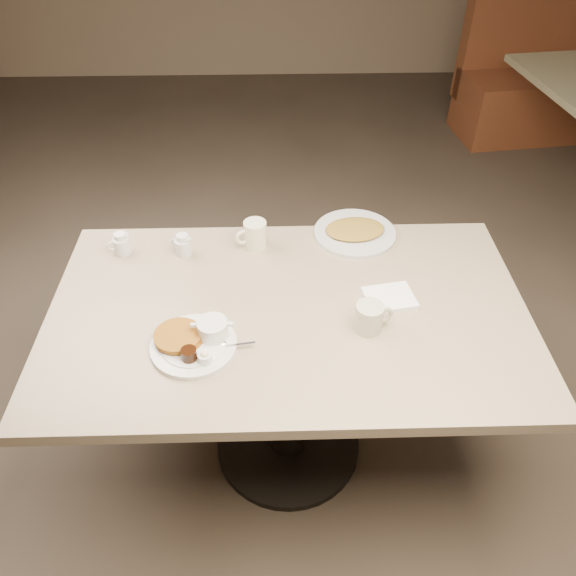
{
  "coord_description": "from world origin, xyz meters",
  "views": [
    {
      "loc": [
        -0.04,
        -1.28,
        1.96
      ],
      "look_at": [
        0.0,
        0.02,
        0.82
      ],
      "focal_mm": 35.2,
      "sensor_mm": 36.0,
      "label": 1
    }
  ],
  "objects_px": {
    "coffee_mug_far": "(255,235)",
    "creamer_right": "(183,245)",
    "diner_table": "(288,346)",
    "booth_back_right": "(559,80)",
    "coffee_mug_near": "(370,317)",
    "main_plate": "(195,340)",
    "hash_plate": "(355,232)",
    "creamer_left": "(121,244)"
  },
  "relations": [
    {
      "from": "coffee_mug_far",
      "to": "creamer_right",
      "type": "distance_m",
      "value": 0.25
    },
    {
      "from": "hash_plate",
      "to": "creamer_left",
      "type": "bearing_deg",
      "value": -174.23
    },
    {
      "from": "coffee_mug_near",
      "to": "hash_plate",
      "type": "bearing_deg",
      "value": 88.32
    },
    {
      "from": "main_plate",
      "to": "coffee_mug_far",
      "type": "relative_size",
      "value": 2.48
    },
    {
      "from": "creamer_right",
      "to": "booth_back_right",
      "type": "height_order",
      "value": "booth_back_right"
    },
    {
      "from": "coffee_mug_far",
      "to": "creamer_right",
      "type": "relative_size",
      "value": 1.54
    },
    {
      "from": "creamer_right",
      "to": "booth_back_right",
      "type": "bearing_deg",
      "value": 45.34
    },
    {
      "from": "diner_table",
      "to": "coffee_mug_far",
      "type": "distance_m",
      "value": 0.41
    },
    {
      "from": "creamer_right",
      "to": "coffee_mug_near",
      "type": "bearing_deg",
      "value": -32.74
    },
    {
      "from": "main_plate",
      "to": "coffee_mug_near",
      "type": "xyz_separation_m",
      "value": [
        0.51,
        0.06,
        0.02
      ]
    },
    {
      "from": "diner_table",
      "to": "main_plate",
      "type": "bearing_deg",
      "value": -151.74
    },
    {
      "from": "diner_table",
      "to": "creamer_right",
      "type": "bearing_deg",
      "value": 140.56
    },
    {
      "from": "coffee_mug_far",
      "to": "creamer_right",
      "type": "bearing_deg",
      "value": -171.26
    },
    {
      "from": "diner_table",
      "to": "booth_back_right",
      "type": "bearing_deg",
      "value": 53.12
    },
    {
      "from": "diner_table",
      "to": "coffee_mug_far",
      "type": "xyz_separation_m",
      "value": [
        -0.11,
        0.33,
        0.22
      ]
    },
    {
      "from": "diner_table",
      "to": "hash_plate",
      "type": "height_order",
      "value": "hash_plate"
    },
    {
      "from": "coffee_mug_far",
      "to": "hash_plate",
      "type": "bearing_deg",
      "value": 9.15
    },
    {
      "from": "main_plate",
      "to": "hash_plate",
      "type": "relative_size",
      "value": 0.93
    },
    {
      "from": "coffee_mug_near",
      "to": "coffee_mug_far",
      "type": "bearing_deg",
      "value": 129.6
    },
    {
      "from": "coffee_mug_near",
      "to": "main_plate",
      "type": "bearing_deg",
      "value": -173.68
    },
    {
      "from": "coffee_mug_near",
      "to": "creamer_right",
      "type": "xyz_separation_m",
      "value": [
        -0.6,
        0.38,
        -0.01
      ]
    },
    {
      "from": "coffee_mug_near",
      "to": "creamer_left",
      "type": "distance_m",
      "value": 0.9
    },
    {
      "from": "booth_back_right",
      "to": "hash_plate",
      "type": "bearing_deg",
      "value": -127.48
    },
    {
      "from": "main_plate",
      "to": "booth_back_right",
      "type": "relative_size",
      "value": 0.18
    },
    {
      "from": "hash_plate",
      "to": "main_plate",
      "type": "bearing_deg",
      "value": -134.53
    },
    {
      "from": "main_plate",
      "to": "diner_table",
      "type": "bearing_deg",
      "value": 28.26
    },
    {
      "from": "coffee_mug_far",
      "to": "main_plate",
      "type": "bearing_deg",
      "value": -109.05
    },
    {
      "from": "diner_table",
      "to": "hash_plate",
      "type": "relative_size",
      "value": 4.55
    },
    {
      "from": "creamer_left",
      "to": "creamer_right",
      "type": "distance_m",
      "value": 0.22
    },
    {
      "from": "coffee_mug_far",
      "to": "creamer_right",
      "type": "height_order",
      "value": "coffee_mug_far"
    },
    {
      "from": "hash_plate",
      "to": "diner_table",
      "type": "bearing_deg",
      "value": -123.12
    },
    {
      "from": "diner_table",
      "to": "booth_back_right",
      "type": "xyz_separation_m",
      "value": [
        2.04,
        2.72,
        -0.17
      ]
    },
    {
      "from": "coffee_mug_far",
      "to": "creamer_left",
      "type": "height_order",
      "value": "coffee_mug_far"
    },
    {
      "from": "diner_table",
      "to": "coffee_mug_far",
      "type": "height_order",
      "value": "coffee_mug_far"
    },
    {
      "from": "hash_plate",
      "to": "booth_back_right",
      "type": "relative_size",
      "value": 0.19
    },
    {
      "from": "creamer_left",
      "to": "coffee_mug_near",
      "type": "bearing_deg",
      "value": -26.05
    },
    {
      "from": "creamer_right",
      "to": "hash_plate",
      "type": "bearing_deg",
      "value": 8.99
    },
    {
      "from": "main_plate",
      "to": "hash_plate",
      "type": "xyz_separation_m",
      "value": [
        0.53,
        0.54,
        -0.01
      ]
    },
    {
      "from": "coffee_mug_near",
      "to": "creamer_left",
      "type": "xyz_separation_m",
      "value": [
        -0.81,
        0.4,
        -0.01
      ]
    },
    {
      "from": "main_plate",
      "to": "creamer_left",
      "type": "bearing_deg",
      "value": 123.26
    },
    {
      "from": "coffee_mug_near",
      "to": "coffee_mug_far",
      "type": "height_order",
      "value": "coffee_mug_far"
    },
    {
      "from": "creamer_left",
      "to": "booth_back_right",
      "type": "relative_size",
      "value": 0.05
    }
  ]
}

